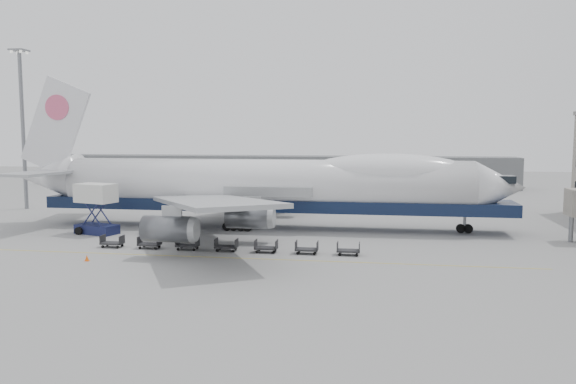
# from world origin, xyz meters

# --- Properties ---
(ground) EXTENTS (260.00, 260.00, 0.00)m
(ground) POSITION_xyz_m (0.00, 0.00, 0.00)
(ground) COLOR gray
(ground) RESTS_ON ground
(apron_line) EXTENTS (60.00, 0.15, 0.01)m
(apron_line) POSITION_xyz_m (0.00, -6.00, 0.01)
(apron_line) COLOR gold
(apron_line) RESTS_ON ground
(hangar) EXTENTS (110.00, 8.00, 7.00)m
(hangar) POSITION_xyz_m (-10.00, 70.00, 3.50)
(hangar) COLOR slate
(hangar) RESTS_ON ground
(floodlight_mast) EXTENTS (2.40, 2.40, 25.43)m
(floodlight_mast) POSITION_xyz_m (-42.00, 24.00, 14.27)
(floodlight_mast) COLOR slate
(floodlight_mast) RESTS_ON ground
(airliner) EXTENTS (67.00, 55.30, 19.98)m
(airliner) POSITION_xyz_m (0.64, 12.00, 5.62)
(airliner) COLOR white
(airliner) RESTS_ON ground
(catering_truck) EXTENTS (5.65, 4.55, 6.14)m
(catering_truck) POSITION_xyz_m (-19.51, 4.52, 3.45)
(catering_truck) COLOR #171D46
(catering_truck) RESTS_ON ground
(traffic_cone) EXTENTS (0.41, 0.41, 0.61)m
(traffic_cone) POSITION_xyz_m (-13.25, -9.45, 0.29)
(traffic_cone) COLOR #FF5D0D
(traffic_cone) RESTS_ON ground
(dolly_0) EXTENTS (2.30, 1.35, 1.30)m
(dolly_0) POSITION_xyz_m (-13.85, -2.92, 0.53)
(dolly_0) COLOR #2D2D30
(dolly_0) RESTS_ON ground
(dolly_1) EXTENTS (2.30, 1.35, 1.30)m
(dolly_1) POSITION_xyz_m (-9.63, -2.92, 0.53)
(dolly_1) COLOR #2D2D30
(dolly_1) RESTS_ON ground
(dolly_2) EXTENTS (2.30, 1.35, 1.30)m
(dolly_2) POSITION_xyz_m (-5.40, -2.92, 0.53)
(dolly_2) COLOR #2D2D30
(dolly_2) RESTS_ON ground
(dolly_3) EXTENTS (2.30, 1.35, 1.30)m
(dolly_3) POSITION_xyz_m (-1.18, -2.92, 0.53)
(dolly_3) COLOR #2D2D30
(dolly_3) RESTS_ON ground
(dolly_4) EXTENTS (2.30, 1.35, 1.30)m
(dolly_4) POSITION_xyz_m (3.04, -2.92, 0.53)
(dolly_4) COLOR #2D2D30
(dolly_4) RESTS_ON ground
(dolly_5) EXTENTS (2.30, 1.35, 1.30)m
(dolly_5) POSITION_xyz_m (7.27, -2.92, 0.53)
(dolly_5) COLOR #2D2D30
(dolly_5) RESTS_ON ground
(dolly_6) EXTENTS (2.30, 1.35, 1.30)m
(dolly_6) POSITION_xyz_m (11.49, -2.92, 0.53)
(dolly_6) COLOR #2D2D30
(dolly_6) RESTS_ON ground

